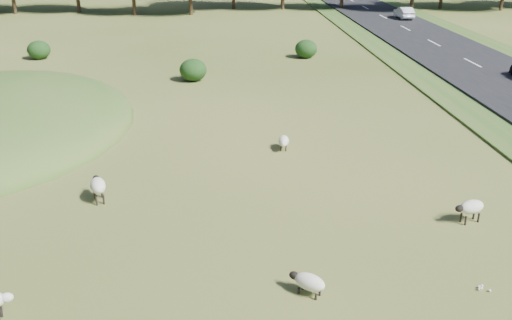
% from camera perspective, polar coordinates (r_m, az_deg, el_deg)
% --- Properties ---
extents(ground, '(160.00, 160.00, 0.00)m').
position_cam_1_polar(ground, '(38.60, -4.82, 7.54)').
color(ground, '#3F5319').
rests_on(ground, ground).
extents(road, '(8.00, 150.00, 0.25)m').
position_cam_1_polar(road, '(52.15, 18.14, 10.53)').
color(road, black).
rests_on(road, ground).
extents(shrubs, '(23.03, 9.75, 1.51)m').
position_cam_1_polar(shrubs, '(44.15, -7.77, 10.27)').
color(shrubs, black).
rests_on(shrubs, ground).
extents(sheep_1, '(1.12, 0.99, 0.66)m').
position_cam_1_polar(sheep_1, '(16.64, 5.28, -12.02)').
color(sheep_1, beige).
rests_on(sheep_1, ground).
extents(sheep_2, '(0.63, 1.16, 0.65)m').
position_cam_1_polar(sheep_2, '(26.89, 2.78, 1.89)').
color(sheep_2, beige).
rests_on(sheep_2, ground).
extents(sheep_4, '(0.84, 1.35, 0.94)m').
position_cam_1_polar(sheep_4, '(22.52, -15.54, -2.46)').
color(sheep_4, beige).
rests_on(sheep_4, ground).
extents(sheep_5, '(1.24, 0.78, 0.86)m').
position_cam_1_polar(sheep_5, '(21.56, 20.66, -4.45)').
color(sheep_5, beige).
rests_on(sheep_5, ground).
extents(car_0, '(1.34, 3.83, 1.26)m').
position_cam_1_polar(car_0, '(68.00, 14.58, 14.08)').
color(car_0, white).
rests_on(car_0, road).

